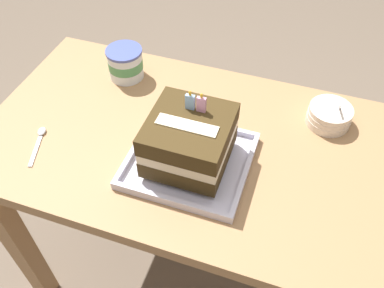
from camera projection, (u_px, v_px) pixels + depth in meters
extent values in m
plane|color=#6B5B4C|center=(194.00, 271.00, 1.63)|extent=(8.00, 8.00, 0.00)
cube|color=#9E754C|center=(194.00, 146.00, 1.08)|extent=(1.13, 0.63, 0.04)
cube|color=#9E754C|center=(19.00, 243.00, 1.31)|extent=(0.06, 0.06, 0.73)
cube|color=#9E754C|center=(95.00, 134.00, 1.63)|extent=(0.06, 0.06, 0.73)
cube|color=#9E754C|center=(356.00, 203.00, 1.41)|extent=(0.06, 0.06, 0.73)
cube|color=silver|center=(189.00, 162.00, 1.01)|extent=(0.29, 0.27, 0.01)
cube|color=silver|center=(171.00, 200.00, 0.92)|extent=(0.29, 0.01, 0.02)
cube|color=silver|center=(205.00, 124.00, 1.09)|extent=(0.29, 0.01, 0.02)
cube|color=silver|center=(137.00, 145.00, 1.04)|extent=(0.01, 0.25, 0.02)
cube|color=silver|center=(245.00, 174.00, 0.97)|extent=(0.01, 0.25, 0.02)
cube|color=#3D2D14|center=(189.00, 151.00, 0.98)|extent=(0.19, 0.19, 0.05)
cube|color=beige|center=(189.00, 140.00, 0.95)|extent=(0.18, 0.19, 0.03)
cube|color=#3D2D14|center=(189.00, 129.00, 0.93)|extent=(0.19, 0.19, 0.05)
cube|color=beige|center=(187.00, 125.00, 0.90)|extent=(0.14, 0.03, 0.00)
cube|color=#8CB7EA|center=(189.00, 102.00, 0.92)|extent=(0.02, 0.01, 0.04)
ellipsoid|color=yellow|center=(189.00, 93.00, 0.90)|extent=(0.01, 0.01, 0.01)
cube|color=#E099C6|center=(201.00, 104.00, 0.92)|extent=(0.02, 0.01, 0.04)
ellipsoid|color=yellow|center=(202.00, 96.00, 0.90)|extent=(0.01, 0.01, 0.01)
cylinder|color=silver|center=(328.00, 120.00, 1.10)|extent=(0.12, 0.12, 0.02)
cylinder|color=silver|center=(329.00, 115.00, 1.09)|extent=(0.12, 0.12, 0.02)
cylinder|color=silver|center=(331.00, 111.00, 1.08)|extent=(0.11, 0.11, 0.02)
cylinder|color=silver|center=(340.00, 107.00, 1.06)|extent=(0.02, 0.04, 0.05)
cylinder|color=white|center=(126.00, 64.00, 1.22)|extent=(0.10, 0.10, 0.09)
cylinder|color=#4C935B|center=(125.00, 63.00, 1.21)|extent=(0.10, 0.10, 0.03)
cylinder|color=#4858AB|center=(124.00, 51.00, 1.18)|extent=(0.11, 0.11, 0.01)
ellipsoid|color=silver|center=(42.00, 131.00, 1.08)|extent=(0.03, 0.04, 0.01)
cube|color=silver|center=(35.00, 151.00, 1.04)|extent=(0.04, 0.10, 0.00)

